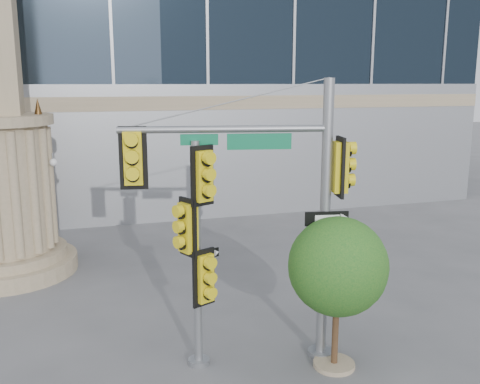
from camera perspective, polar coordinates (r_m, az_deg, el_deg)
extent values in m
cylinder|color=gray|center=(19.13, -23.57, -7.14)|extent=(4.40, 4.40, 0.50)
cylinder|color=gray|center=(19.01, -23.67, -6.00)|extent=(3.80, 3.80, 0.30)
cylinder|color=gray|center=(18.51, -24.21, 0.37)|extent=(3.00, 3.00, 4.00)
cone|color=#472D14|center=(18.10, -20.76, 8.55)|extent=(0.24, 0.24, 0.50)
cylinder|color=slate|center=(12.82, 8.57, -16.57)|extent=(0.58, 0.58, 0.12)
cylinder|color=slate|center=(11.70, 9.02, -3.37)|extent=(0.23, 0.23, 6.18)
cylinder|color=slate|center=(10.97, -1.68, 6.72)|extent=(4.28, 0.96, 0.14)
cube|color=#0C6A43|center=(11.06, 2.08, 5.41)|extent=(1.32, 0.30, 0.33)
cube|color=yellow|center=(11.05, -11.31, 3.57)|extent=(0.61, 0.39, 1.29)
cube|color=yellow|center=(11.52, 10.60, 2.63)|extent=(0.39, 0.61, 1.29)
cube|color=black|center=(11.53, 9.23, -2.82)|extent=(0.94, 0.21, 0.31)
cube|color=#A71C0F|center=(11.73, 9.11, -6.23)|extent=(0.33, 0.09, 0.47)
cylinder|color=slate|center=(12.38, -4.41, -17.56)|extent=(0.47, 0.47, 0.12)
cylinder|color=slate|center=(11.40, -4.60, -6.94)|extent=(0.18, 0.18, 4.93)
cube|color=yellow|center=(10.80, -4.06, 1.74)|extent=(0.61, 0.47, 1.23)
cube|color=yellow|center=(11.08, -5.56, -3.79)|extent=(0.47, 0.61, 1.23)
cube|color=yellow|center=(11.37, -3.91, -9.10)|extent=(0.61, 0.47, 1.23)
cube|color=black|center=(11.40, -3.53, -6.67)|extent=(0.57, 0.28, 0.20)
cylinder|color=gray|center=(12.43, 10.00, -17.64)|extent=(0.90, 0.90, 0.10)
cylinder|color=#382314|center=(12.04, 10.14, -14.10)|extent=(0.14, 0.14, 1.80)
sphere|color=#12511B|center=(11.50, 10.39, -7.79)|extent=(2.10, 2.10, 2.10)
sphere|color=#12511B|center=(12.01, 11.72, -8.51)|extent=(1.30, 1.30, 1.30)
sphere|color=#12511B|center=(11.23, 9.33, -9.61)|extent=(1.10, 1.10, 1.10)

